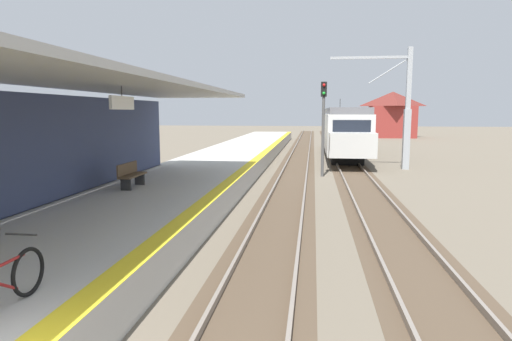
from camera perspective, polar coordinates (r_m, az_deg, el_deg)
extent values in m
cube|color=#B7B5AD|center=(20.25, -8.23, -1.29)|extent=(5.00, 80.00, 0.90)
cube|color=yellow|center=(19.70, -1.94, -0.14)|extent=(0.50, 80.00, 0.01)
cube|color=#B2B2AD|center=(10.90, -23.60, 11.11)|extent=(4.40, 24.00, 0.16)
cube|color=white|center=(12.47, -17.10, 8.46)|extent=(0.08, 1.40, 0.36)
cylinder|color=#333333|center=(12.48, -17.16, 9.90)|extent=(0.03, 0.03, 0.27)
cube|color=#4C3D2D|center=(23.55, 4.83, -1.09)|extent=(2.34, 120.00, 0.01)
cube|color=slate|center=(23.58, 3.09, -0.86)|extent=(0.08, 120.00, 0.15)
cube|color=slate|center=(23.52, 6.59, -0.93)|extent=(0.08, 120.00, 0.15)
cube|color=#4C3D2D|center=(23.65, 13.09, -1.22)|extent=(2.34, 120.00, 0.01)
cube|color=slate|center=(23.57, 11.36, -1.01)|extent=(0.08, 120.00, 0.15)
cube|color=slate|center=(23.72, 14.83, -1.06)|extent=(0.08, 120.00, 0.15)
cube|color=silver|center=(36.71, 11.18, 5.17)|extent=(2.90, 18.00, 2.70)
cube|color=slate|center=(36.68, 11.24, 7.62)|extent=(2.67, 18.00, 0.44)
cube|color=black|center=(27.70, 12.38, 5.21)|extent=(2.32, 0.06, 1.21)
cube|color=silver|center=(26.98, 12.47, 3.28)|extent=(2.78, 1.60, 1.49)
cube|color=black|center=(36.82, 13.47, 5.74)|extent=(0.04, 15.84, 0.86)
cylinder|color=#333333|center=(40.28, 10.94, 8.57)|extent=(0.06, 0.06, 0.90)
cube|color=black|center=(31.01, 11.78, 1.55)|extent=(2.17, 2.20, 0.72)
cube|color=black|center=(42.64, 10.62, 3.21)|extent=(2.17, 2.20, 0.72)
torus|color=black|center=(7.32, -27.61, -11.66)|extent=(0.06, 0.72, 0.72)
cylinder|color=maroon|center=(6.82, -30.45, -10.69)|extent=(0.04, 0.95, 0.04)
cylinder|color=#262626|center=(7.08, -28.38, -7.37)|extent=(0.48, 0.03, 0.03)
cylinder|color=#4C4C4C|center=(24.40, 8.74, 4.34)|extent=(0.16, 0.16, 4.40)
cube|color=black|center=(24.39, 8.87, 10.45)|extent=(0.32, 0.24, 0.80)
sphere|color=red|center=(24.26, 8.88, 10.99)|extent=(0.16, 0.16, 0.16)
sphere|color=green|center=(24.24, 8.86, 9.95)|extent=(0.16, 0.16, 0.16)
cube|color=#9EA3A8|center=(28.81, 19.06, 3.86)|extent=(0.40, 0.40, 3.75)
cube|color=#9EA3A8|center=(28.83, 19.39, 11.31)|extent=(0.28, 0.28, 3.75)
cube|color=#9EA3A8|center=(28.57, 14.65, 14.10)|extent=(4.80, 0.16, 0.16)
cylinder|color=#9EA3A8|center=(28.65, 17.03, 12.39)|extent=(2.47, 0.07, 1.60)
cube|color=brown|center=(16.10, -15.80, -0.61)|extent=(0.44, 1.60, 0.06)
cube|color=brown|center=(16.15, -16.49, 0.25)|extent=(0.06, 1.60, 0.40)
cube|color=#333333|center=(15.59, -16.64, -1.72)|extent=(0.36, 0.08, 0.44)
cube|color=#333333|center=(16.68, -14.97, -1.06)|extent=(0.36, 0.08, 0.44)
cube|color=maroon|center=(64.73, 17.34, 6.10)|extent=(6.00, 4.80, 4.40)
pyramid|color=maroon|center=(64.74, 17.46, 8.93)|extent=(6.60, 5.28, 2.00)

